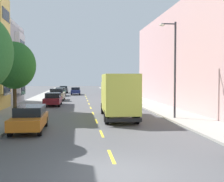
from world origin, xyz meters
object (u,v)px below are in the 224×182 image
at_px(street_tree_second, 14,65).
at_px(parked_wagon_orange, 30,118).
at_px(parked_pickup_champagne, 57,95).
at_px(parked_sedan_sky, 126,98).
at_px(parked_wagon_burgundy, 53,99).
at_px(moving_navy_sedan, 76,91).
at_px(parked_wagon_forest, 60,91).
at_px(parked_hatchback_red, 108,91).
at_px(street_lamp, 173,63).
at_px(delivery_box_truck, 118,94).
at_px(parked_hatchback_charcoal, 64,89).

relative_size(street_tree_second, parked_wagon_orange, 1.27).
relative_size(street_tree_second, parked_pickup_champagne, 1.13).
height_order(street_tree_second, parked_sedan_sky, street_tree_second).
height_order(parked_wagon_burgundy, moving_navy_sedan, parked_wagon_burgundy).
height_order(parked_sedan_sky, parked_pickup_champagne, parked_pickup_champagne).
relative_size(parked_sedan_sky, parked_wagon_forest, 0.96).
bearing_deg(parked_sedan_sky, parked_hatchback_red, 90.06).
xyz_separation_m(parked_wagon_forest, moving_navy_sedan, (2.69, 3.33, -0.05)).
relative_size(parked_wagon_orange, parked_wagon_forest, 1.00).
bearing_deg(street_lamp, parked_hatchback_red, 92.55).
bearing_deg(parked_pickup_champagne, parked_wagon_burgundy, -89.49).
bearing_deg(street_tree_second, parked_wagon_orange, -70.80).
distance_m(parked_hatchback_red, parked_pickup_champagne, 16.63).
xyz_separation_m(delivery_box_truck, parked_wagon_forest, (-6.28, 31.06, -1.17)).
bearing_deg(parked_wagon_forest, parked_wagon_burgundy, -89.23).
xyz_separation_m(parked_sedan_sky, parked_wagon_burgundy, (-8.66, -0.48, 0.05)).
relative_size(street_lamp, parked_hatchback_red, 1.84).
height_order(parked_wagon_orange, parked_wagon_forest, same).
bearing_deg(parked_wagon_forest, parked_hatchback_red, 19.71).
bearing_deg(parked_wagon_orange, parked_sedan_sky, 62.88).
distance_m(parked_sedan_sky, parked_wagon_burgundy, 8.67).
bearing_deg(parked_wagon_burgundy, parked_pickup_champagne, 90.51).
relative_size(parked_hatchback_charcoal, moving_navy_sedan, 0.90).
bearing_deg(delivery_box_truck, street_lamp, -11.01).
bearing_deg(parked_wagon_burgundy, parked_wagon_forest, 90.77).
distance_m(parked_wagon_burgundy, parked_pickup_champagne, 8.13).
bearing_deg(parked_hatchback_charcoal, parked_wagon_orange, -89.83).
relative_size(street_lamp, parked_wagon_forest, 1.57).
height_order(parked_wagon_forest, moving_navy_sedan, parked_wagon_forest).
relative_size(parked_hatchback_red, parked_pickup_champagne, 0.76).
distance_m(street_lamp, delivery_box_truck, 4.88).
bearing_deg(parked_hatchback_red, street_tree_second, -108.24).
bearing_deg(parked_sedan_sky, parked_wagon_orange, -117.12).
bearing_deg(parked_wagon_orange, parked_hatchback_red, 77.39).
height_order(parked_hatchback_charcoal, parked_wagon_forest, same).
relative_size(parked_wagon_forest, parked_wagon_burgundy, 1.00).
height_order(parked_hatchback_charcoal, moving_navy_sedan, parked_hatchback_charcoal).
distance_m(parked_wagon_forest, moving_navy_sedan, 4.28).
distance_m(street_tree_second, parked_hatchback_charcoal, 39.96).
xyz_separation_m(street_lamp, parked_sedan_sky, (-1.54, 13.24, -3.63)).
bearing_deg(street_lamp, parked_pickup_champagne, 116.18).
bearing_deg(parked_wagon_orange, moving_navy_sedan, 86.35).
bearing_deg(parked_hatchback_charcoal, moving_navy_sedan, -69.07).
bearing_deg(street_lamp, street_tree_second, 169.43).
bearing_deg(parked_wagon_orange, parked_pickup_champagne, 90.05).
xyz_separation_m(parked_hatchback_charcoal, parked_pickup_champagne, (0.11, -21.18, 0.07)).
bearing_deg(parked_wagon_orange, street_lamp, 20.16).
bearing_deg(parked_sedan_sky, parked_pickup_champagne, 138.80).
distance_m(delivery_box_truck, parked_pickup_champagne, 21.01).
height_order(parked_sedan_sky, parked_hatchback_charcoal, parked_hatchback_charcoal).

